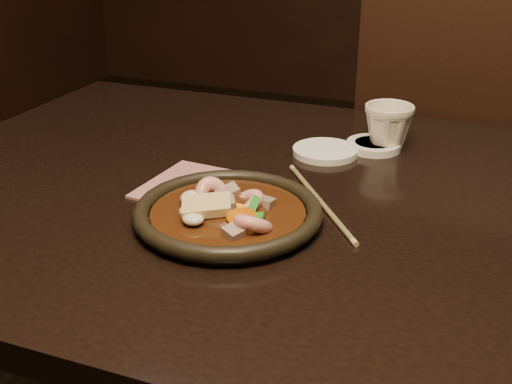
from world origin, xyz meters
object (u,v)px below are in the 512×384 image
(chair, at_px, (458,185))
(table, at_px, (387,254))
(tea_cup, at_px, (388,126))
(plate, at_px, (228,213))

(chair, bearing_deg, table, 87.93)
(table, xyz_separation_m, chair, (0.07, 0.62, -0.13))
(table, relative_size, tea_cup, 18.41)
(chair, distance_m, plate, 0.82)
(chair, bearing_deg, tea_cup, 76.91)
(tea_cup, bearing_deg, table, -77.61)
(chair, height_order, plate, chair)
(plate, distance_m, tea_cup, 0.39)
(plate, xyz_separation_m, tea_cup, (0.15, 0.36, 0.03))
(table, relative_size, chair, 1.62)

